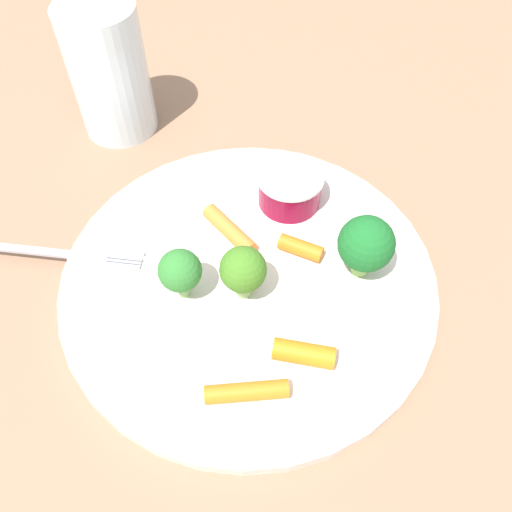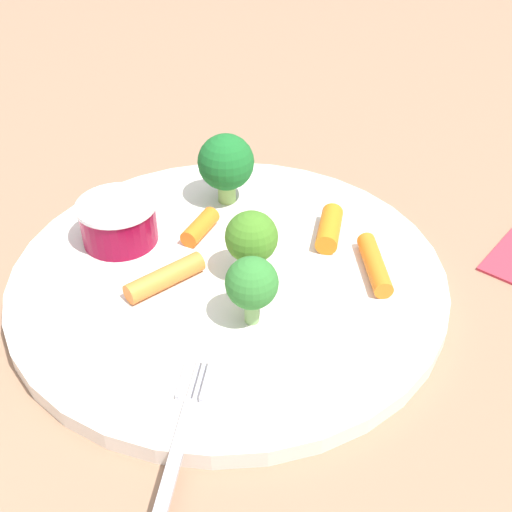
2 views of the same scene
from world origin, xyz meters
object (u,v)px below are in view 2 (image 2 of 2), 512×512
object	(u,v)px
broccoli_floret_2	(251,240)
carrot_stick_0	(329,228)
sauce_cup	(119,222)
carrot_stick_1	(165,277)
carrot_stick_3	(374,264)
carrot_stick_2	(200,227)
broccoli_floret_1	(226,163)
broccoli_floret_0	(252,284)
plate	(228,277)
fork	(167,487)

from	to	relation	value
broccoli_floret_2	carrot_stick_0	distance (m)	0.07
sauce_cup	carrot_stick_1	world-z (taller)	sauce_cup
sauce_cup	carrot_stick_3	distance (m)	0.18
broccoli_floret_2	carrot_stick_3	size ratio (longest dim) A/B	0.86
carrot_stick_1	carrot_stick_2	distance (m)	0.06
broccoli_floret_1	carrot_stick_2	bearing A→B (deg)	-8.58
carrot_stick_1	broccoli_floret_2	bearing A→B (deg)	113.40
broccoli_floret_2	carrot_stick_2	world-z (taller)	broccoli_floret_2
broccoli_floret_0	broccoli_floret_2	size ratio (longest dim) A/B	0.97
plate	broccoli_floret_0	size ratio (longest dim) A/B	6.32
broccoli_floret_2	carrot_stick_0	bearing A→B (deg)	140.39
broccoli_floret_1	sauce_cup	bearing A→B (deg)	-42.42
broccoli_floret_0	carrot_stick_1	size ratio (longest dim) A/B	0.84
sauce_cup	carrot_stick_1	size ratio (longest dim) A/B	1.01
broccoli_floret_0	carrot_stick_3	size ratio (longest dim) A/B	0.83
plate	fork	world-z (taller)	fork
carrot_stick_2	fork	world-z (taller)	carrot_stick_2
broccoli_floret_1	carrot_stick_3	xyz separation A→B (m)	(0.06, 0.12, -0.03)
plate	carrot_stick_0	size ratio (longest dim) A/B	6.83
plate	broccoli_floret_2	bearing A→B (deg)	85.26
broccoli_floret_0	carrot_stick_2	xyz separation A→B (m)	(-0.08, -0.06, -0.02)
sauce_cup	fork	size ratio (longest dim) A/B	0.33
sauce_cup	carrot_stick_3	size ratio (longest dim) A/B	1.00
broccoli_floret_2	carrot_stick_0	size ratio (longest dim) A/B	1.12
carrot_stick_2	broccoli_floret_2	bearing A→B (deg)	51.18
sauce_cup	broccoli_floret_1	size ratio (longest dim) A/B	1.01
sauce_cup	broccoli_floret_1	xyz separation A→B (m)	(-0.07, 0.06, 0.02)
broccoli_floret_1	carrot_stick_3	world-z (taller)	broccoli_floret_1
plate	fork	distance (m)	0.17
broccoli_floret_2	carrot_stick_2	size ratio (longest dim) A/B	1.34
broccoli_floret_1	carrot_stick_0	distance (m)	0.09
sauce_cup	carrot_stick_0	world-z (taller)	sauce_cup
carrot_stick_0	carrot_stick_1	distance (m)	0.12
fork	carrot_stick_0	bearing A→B (deg)	167.70
broccoli_floret_0	carrot_stick_0	xyz separation A→B (m)	(-0.10, 0.03, -0.02)
carrot_stick_1	fork	world-z (taller)	carrot_stick_1
plate	carrot_stick_2	size ratio (longest dim) A/B	8.20
carrot_stick_3	fork	xyz separation A→B (m)	(0.19, -0.08, -0.00)
plate	broccoli_floret_2	xyz separation A→B (m)	(0.00, 0.02, 0.04)
broccoli_floret_0	carrot_stick_2	bearing A→B (deg)	-144.68
plate	sauce_cup	bearing A→B (deg)	-101.64
plate	broccoli_floret_1	size ratio (longest dim) A/B	5.28
carrot_stick_0	carrot_stick_3	world-z (taller)	carrot_stick_0
broccoli_floret_1	fork	bearing A→B (deg)	8.29
broccoli_floret_2	carrot_stick_1	size ratio (longest dim) A/B	0.86
sauce_cup	broccoli_floret_2	xyz separation A→B (m)	(0.02, 0.10, 0.01)
broccoli_floret_1	carrot_stick_0	bearing A→B (deg)	69.60
broccoli_floret_1	carrot_stick_2	xyz separation A→B (m)	(0.05, -0.01, -0.03)
carrot_stick_0	carrot_stick_3	bearing A→B (deg)	46.79
sauce_cup	broccoli_floret_2	bearing A→B (deg)	79.46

